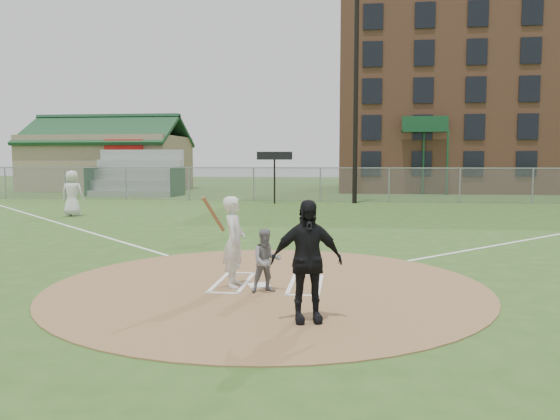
# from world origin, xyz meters

# --- Properties ---
(ground) EXTENTS (140.00, 140.00, 0.00)m
(ground) POSITION_xyz_m (0.00, 0.00, 0.00)
(ground) COLOR #2F531C
(ground) RESTS_ON ground
(dirt_circle) EXTENTS (8.40, 8.40, 0.02)m
(dirt_circle) POSITION_xyz_m (0.00, 0.00, 0.01)
(dirt_circle) COLOR olive
(dirt_circle) RESTS_ON ground
(home_plate) EXTENTS (0.51, 0.51, 0.03)m
(home_plate) POSITION_xyz_m (-0.15, -0.11, 0.03)
(home_plate) COLOR white
(home_plate) RESTS_ON dirt_circle
(foul_line_third) EXTENTS (17.04, 17.04, 0.01)m
(foul_line_third) POSITION_xyz_m (-9.00, 9.00, 0.01)
(foul_line_third) COLOR white
(foul_line_third) RESTS_ON ground
(catcher) EXTENTS (0.69, 0.62, 1.16)m
(catcher) POSITION_xyz_m (0.06, -0.57, 0.60)
(catcher) COLOR slate
(catcher) RESTS_ON dirt_circle
(umpire) EXTENTS (1.15, 0.69, 1.83)m
(umpire) POSITION_xyz_m (0.91, -2.30, 0.94)
(umpire) COLOR black
(umpire) RESTS_ON dirt_circle
(ondeck_player) EXTENTS (1.01, 0.70, 2.00)m
(ondeck_player) POSITION_xyz_m (-10.39, 12.25, 1.00)
(ondeck_player) COLOR silver
(ondeck_player) RESTS_ON ground
(batters_boxes) EXTENTS (2.08, 1.88, 0.01)m
(batters_boxes) POSITION_xyz_m (0.00, 0.15, 0.03)
(batters_boxes) COLOR white
(batters_boxes) RESTS_ON dirt_circle
(batter_at_plate) EXTENTS (0.69, 1.00, 1.78)m
(batter_at_plate) POSITION_xyz_m (-0.62, -0.20, 0.89)
(batter_at_plate) COLOR silver
(batter_at_plate) RESTS_ON dirt_circle
(outfield_fence) EXTENTS (56.08, 0.08, 2.03)m
(outfield_fence) POSITION_xyz_m (0.00, 22.00, 1.02)
(outfield_fence) COLOR slate
(outfield_fence) RESTS_ON ground
(bleachers) EXTENTS (6.08, 3.20, 3.20)m
(bleachers) POSITION_xyz_m (-13.00, 26.20, 1.59)
(bleachers) COLOR #B7BABF
(bleachers) RESTS_ON ground
(clubhouse) EXTENTS (12.20, 8.71, 6.23)m
(clubhouse) POSITION_xyz_m (-18.00, 32.99, 2.39)
(clubhouse) COLOR gray
(clubhouse) RESTS_ON ground
(brick_warehouse) EXTENTS (30.00, 17.17, 15.00)m
(brick_warehouse) POSITION_xyz_m (16.00, 37.96, 7.50)
(brick_warehouse) COLOR #8F583D
(brick_warehouse) RESTS_ON ground
(light_pole) EXTENTS (1.20, 0.30, 12.22)m
(light_pole) POSITION_xyz_m (2.00, 21.00, 6.61)
(light_pole) COLOR black
(light_pole) RESTS_ON ground
(scoreboard_sign) EXTENTS (2.00, 0.10, 2.93)m
(scoreboard_sign) POSITION_xyz_m (-2.50, 20.20, 2.39)
(scoreboard_sign) COLOR black
(scoreboard_sign) RESTS_ON ground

